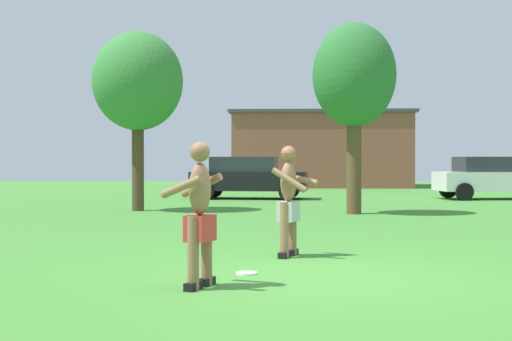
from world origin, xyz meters
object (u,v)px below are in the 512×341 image
object	(u,v)px
car_white_mid_lot	(494,177)
player_with_cap	(289,196)
frisbee	(247,273)
car_black_near_post	(248,177)
tree_behind_players	(354,78)
tree_left_field	(138,82)
player_in_red	(199,211)

from	to	relation	value
car_white_mid_lot	player_with_cap	bearing A→B (deg)	-115.47
frisbee	car_black_near_post	size ratio (longest dim) A/B	0.06
frisbee	tree_behind_players	xyz separation A→B (m)	(2.26, 10.13, 3.66)
tree_left_field	tree_behind_players	bearing A→B (deg)	-8.07
car_white_mid_lot	tree_left_field	size ratio (longest dim) A/B	0.87
player_with_cap	tree_behind_players	bearing A→B (deg)	78.47
player_with_cap	player_in_red	size ratio (longest dim) A/B	1.01
player_in_red	car_white_mid_lot	xyz separation A→B (m)	(8.60, 18.57, -0.04)
player_in_red	tree_behind_players	distance (m)	11.77
player_in_red	player_with_cap	bearing A→B (deg)	68.96
player_with_cap	tree_left_field	bearing A→B (deg)	114.96
frisbee	car_white_mid_lot	world-z (taller)	car_white_mid_lot
player_in_red	frisbee	world-z (taller)	player_in_red
frisbee	car_white_mid_lot	xyz separation A→B (m)	(8.13, 17.60, 0.81)
car_white_mid_lot	tree_behind_players	world-z (taller)	tree_behind_players
player_with_cap	frisbee	distance (m)	1.94
player_in_red	tree_behind_players	size ratio (longest dim) A/B	0.32
player_in_red	car_white_mid_lot	world-z (taller)	player_in_red
frisbee	player_with_cap	bearing A→B (deg)	72.10
car_black_near_post	car_white_mid_lot	xyz separation A→B (m)	(9.18, 0.19, 0.00)
car_black_near_post	tree_behind_players	world-z (taller)	tree_behind_players
player_in_red	tree_left_field	bearing A→B (deg)	105.66
car_black_near_post	player_in_red	bearing A→B (deg)	-88.19
frisbee	player_in_red	bearing A→B (deg)	-116.09
player_with_cap	tree_behind_players	world-z (taller)	tree_behind_players
player_with_cap	player_in_red	bearing A→B (deg)	-111.04
tree_behind_players	car_white_mid_lot	bearing A→B (deg)	51.84
tree_behind_players	frisbee	bearing A→B (deg)	-102.58
car_white_mid_lot	tree_behind_players	size ratio (longest dim) A/B	0.87
player_with_cap	car_black_near_post	xyz separation A→B (m)	(-1.58, 15.77, -0.09)
frisbee	tree_left_field	world-z (taller)	tree_left_field
player_with_cap	tree_left_field	world-z (taller)	tree_left_field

